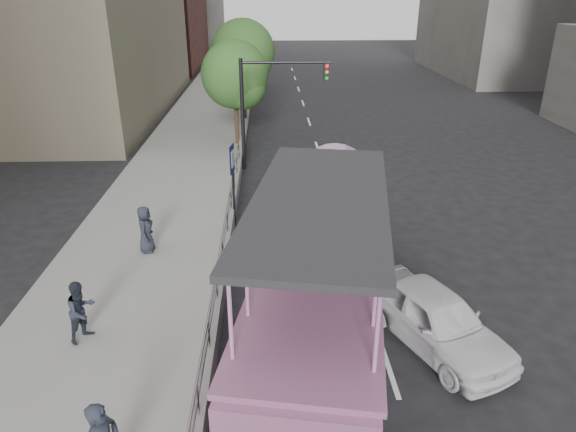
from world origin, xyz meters
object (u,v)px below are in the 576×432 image
Objects in this scene: parking_sign at (233,177)px; street_tree_near at (237,78)px; car at (436,318)px; traffic_signal at (268,96)px; street_tree_far at (245,54)px; pedestrian_far at (146,229)px; duck_boat at (323,259)px; pedestrian_mid at (81,311)px.

street_tree_near reaches higher than parking_sign.
parking_sign reaches higher than car.
car is 1.41× the size of parking_sign.
street_tree_near is (-5.58, 17.15, 3.08)m from car.
street_tree_far is at bearing 98.43° from traffic_signal.
car is 2.80× the size of pedestrian_far.
duck_boat is 7.66× the size of pedestrian_mid.
car is 0.76× the size of street_tree_near.
pedestrian_far is 0.50× the size of parking_sign.
duck_boat is 2.75× the size of car.
street_tree_near is at bearing -91.91° from street_tree_far.
duck_boat is 6.05m from pedestrian_far.
pedestrian_far is 0.30× the size of traffic_signal.
car is 18.30m from street_tree_near.
car is at bearing -71.97° from street_tree_near.
parking_sign is 0.54× the size of street_tree_near.
street_tree_far is (-5.38, 23.15, 3.57)m from car.
street_tree_far is (3.10, 23.00, 3.23)m from pedestrian_mid.
street_tree_near is at bearing 83.61° from car.
traffic_signal is (1.29, 6.57, 1.60)m from parking_sign.
duck_boat is at bearing -63.27° from parking_sign.
street_tree_far is at bearing 88.09° from street_tree_near.
pedestrian_far reaches higher than car.
pedestrian_mid is at bearing 173.20° from pedestrian_far.
pedestrian_mid reaches higher than pedestrian_far.
pedestrian_far is 18.97m from street_tree_far.
duck_boat is 3.87× the size of parking_sign.
parking_sign is 6.89m from traffic_signal.
duck_boat reaches higher than parking_sign.
pedestrian_far is at bearing 26.12° from pedestrian_mid.
street_tree_near reaches higher than duck_boat.
street_tree_near is (2.90, 17.00, 2.74)m from pedestrian_mid.
pedestrian_far is 3.75m from parking_sign.
pedestrian_far is 13.03m from street_tree_near.
street_tree_near is at bearing -10.39° from pedestrian_far.
pedestrian_mid is 4.51m from pedestrian_far.
traffic_signal reaches higher than pedestrian_far.
street_tree_near is at bearing 23.46° from pedestrian_mid.
street_tree_near is at bearing 101.04° from duck_boat.
pedestrian_mid is at bearing -164.28° from duck_boat.
pedestrian_mid is 7.74m from parking_sign.
street_tree_near is 0.89× the size of street_tree_far.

